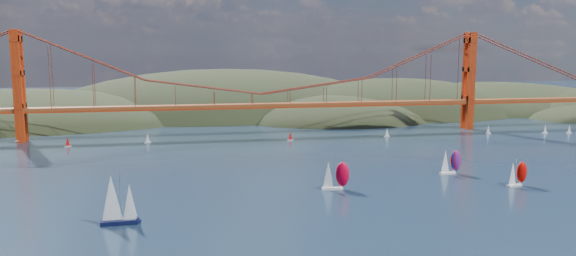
% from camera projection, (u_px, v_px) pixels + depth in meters
% --- Properties ---
extents(ground, '(1200.00, 1200.00, 0.00)m').
position_uv_depth(ground, '(381.00, 253.00, 126.82)').
color(ground, black).
rests_on(ground, ground).
extents(headlands, '(725.00, 225.00, 96.00)m').
position_uv_depth(headlands, '(303.00, 130.00, 407.49)').
color(headlands, black).
rests_on(headlands, ground).
extents(bridge, '(552.00, 12.00, 55.00)m').
position_uv_depth(bridge, '(258.00, 75.00, 296.75)').
color(bridge, brown).
rests_on(bridge, ground).
extents(sloop_navy, '(9.48, 5.39, 14.72)m').
position_uv_depth(sloop_navy, '(117.00, 200.00, 146.35)').
color(sloop_navy, black).
rests_on(sloop_navy, ground).
extents(racer_0, '(9.16, 4.15, 10.37)m').
position_uv_depth(racer_0, '(335.00, 175.00, 183.07)').
color(racer_0, white).
rests_on(racer_0, ground).
extents(racer_1, '(8.36, 4.81, 9.36)m').
position_uv_depth(racer_1, '(517.00, 173.00, 187.65)').
color(racer_1, silver).
rests_on(racer_1, ground).
extents(racer_rwb, '(8.94, 4.36, 10.07)m').
position_uv_depth(racer_rwb, '(450.00, 161.00, 206.00)').
color(racer_rwb, silver).
rests_on(racer_rwb, ground).
extents(distant_boat_2, '(3.00, 2.00, 4.70)m').
position_uv_depth(distant_boat_2, '(68.00, 142.00, 263.53)').
color(distant_boat_2, silver).
rests_on(distant_boat_2, ground).
extents(distant_boat_3, '(3.00, 2.00, 4.70)m').
position_uv_depth(distant_boat_3, '(148.00, 138.00, 274.42)').
color(distant_boat_3, silver).
rests_on(distant_boat_3, ground).
extents(distant_boat_4, '(3.00, 2.00, 4.70)m').
position_uv_depth(distant_boat_4, '(488.00, 129.00, 304.75)').
color(distant_boat_4, silver).
rests_on(distant_boat_4, ground).
extents(distant_boat_5, '(3.00, 2.00, 4.70)m').
position_uv_depth(distant_boat_5, '(545.00, 129.00, 305.67)').
color(distant_boat_5, silver).
rests_on(distant_boat_5, ground).
extents(distant_boat_6, '(3.00, 2.00, 4.70)m').
position_uv_depth(distant_boat_6, '(569.00, 129.00, 306.40)').
color(distant_boat_6, silver).
rests_on(distant_boat_6, ground).
extents(distant_boat_8, '(3.00, 2.00, 4.70)m').
position_uv_depth(distant_boat_8, '(387.00, 132.00, 293.85)').
color(distant_boat_8, silver).
rests_on(distant_boat_8, ground).
extents(distant_boat_9, '(3.00, 2.00, 4.70)m').
position_uv_depth(distant_boat_9, '(290.00, 136.00, 281.69)').
color(distant_boat_9, silver).
rests_on(distant_boat_9, ground).
extents(gull, '(0.90, 0.25, 0.17)m').
position_uv_depth(gull, '(16.00, 141.00, 124.59)').
color(gull, white).
rests_on(gull, ground).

